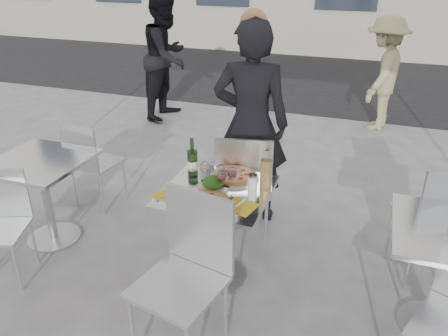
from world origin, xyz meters
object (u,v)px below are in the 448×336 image
(woman_diner, at_px, (251,124))
(wineglass_white_a, at_px, (205,168))
(pizza_near, at_px, (206,202))
(side_chair_rfar, at_px, (440,215))
(pedestrian_b, at_px, (383,74))
(sugar_shaker, at_px, (253,182))
(main_table, at_px, (217,216))
(side_chair_lfar, at_px, (89,158))
(chair_far, at_px, (244,180))
(wineglass_red_a, at_px, (222,177))
(napkin_right, at_px, (241,206))
(pedestrian_a, at_px, (167,57))
(napkin_left, at_px, (170,195))
(wine_bottle, at_px, (193,162))
(pizza_far, at_px, (234,176))
(salad_plate, at_px, (213,183))
(side_table_left, at_px, (44,183))
(chair_near, at_px, (188,264))
(wineglass_red_b, at_px, (232,173))
(carafe, at_px, (266,174))
(wineglass_white_b, at_px, (220,171))
(side_chair_lnear, at_px, (1,216))

(woman_diner, relative_size, wineglass_white_a, 11.38)
(pizza_near, bearing_deg, side_chair_rfar, 24.39)
(pedestrian_b, relative_size, sugar_shaker, 14.38)
(main_table, relative_size, woman_diner, 0.42)
(side_chair_lfar, bearing_deg, main_table, 164.86)
(main_table, distance_m, side_chair_lfar, 1.59)
(chair_far, distance_m, wineglass_red_a, 0.59)
(napkin_right, bearing_deg, pedestrian_b, 91.80)
(pedestrian_a, distance_m, napkin_left, 3.88)
(pizza_near, xyz_separation_m, wine_bottle, (-0.23, 0.34, 0.10))
(pedestrian_b, relative_size, wineglass_white_a, 9.77)
(pizza_far, relative_size, salad_plate, 1.61)
(side_chair_lfar, height_order, side_chair_rfar, side_chair_rfar)
(chair_far, xyz_separation_m, side_chair_rfar, (1.44, -0.04, 0.00))
(main_table, xyz_separation_m, wineglass_white_a, (-0.12, 0.09, 0.32))
(side_table_left, height_order, pizza_far, pizza_far)
(chair_far, relative_size, wine_bottle, 3.32)
(pedestrian_b, relative_size, pizza_far, 4.36)
(pedestrian_a, height_order, sugar_shaker, pedestrian_a)
(chair_near, relative_size, pizza_far, 2.86)
(wineglass_red_b, bearing_deg, side_table_left, -177.19)
(wineglass_white_a, xyz_separation_m, wineglass_red_b, (0.21, -0.01, 0.00))
(napkin_left, bearing_deg, wineglass_red_b, 52.62)
(side_table_left, bearing_deg, side_chair_lfar, 87.87)
(carafe, bearing_deg, wineglass_red_b, -167.48)
(pedestrian_a, relative_size, pizza_far, 5.08)
(salad_plate, bearing_deg, wineglass_white_a, 142.05)
(carafe, xyz_separation_m, wineglass_white_b, (-0.32, -0.04, -0.01))
(pizza_near, distance_m, wineglass_white_b, 0.30)
(chair_near, xyz_separation_m, wineglass_white_b, (-0.06, 0.71, 0.26))
(wineglass_red_b, bearing_deg, chair_far, 95.62)
(pizza_near, bearing_deg, side_chair_lnear, -170.81)
(side_chair_lfar, height_order, pedestrian_a, pedestrian_a)
(chair_far, relative_size, sugar_shaker, 9.15)
(pizza_near, relative_size, wineglass_red_b, 2.07)
(chair_near, bearing_deg, wineglass_white_b, 106.71)
(side_chair_lnear, relative_size, wineglass_white_b, 5.19)
(side_chair_rfar, bearing_deg, pizza_near, 3.13)
(woman_diner, relative_size, sugar_shaker, 16.75)
(chair_far, height_order, pizza_far, chair_far)
(pedestrian_a, bearing_deg, side_chair_rfar, -126.39)
(pizza_far, bearing_deg, side_chair_lfar, 166.42)
(wine_bottle, bearing_deg, pizza_far, 14.33)
(side_table_left, bearing_deg, wineglass_red_a, -0.00)
(wine_bottle, relative_size, wineglass_white_a, 1.87)
(napkin_right, bearing_deg, chair_far, 117.88)
(side_table_left, distance_m, pizza_near, 1.52)
(napkin_right, bearing_deg, wineglass_white_a, 156.88)
(chair_near, bearing_deg, pedestrian_b, 89.86)
(chair_near, bearing_deg, wineglass_red_a, 103.61)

